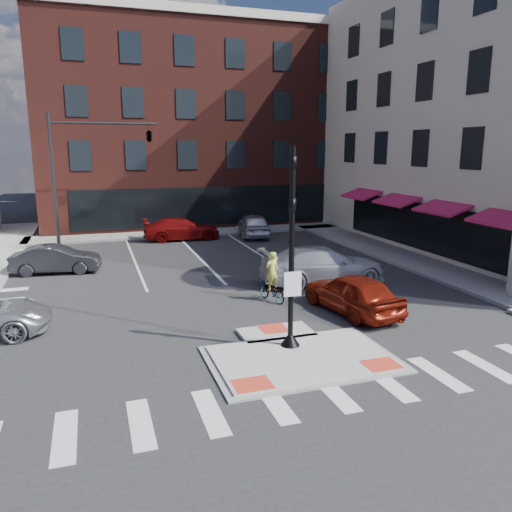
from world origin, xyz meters
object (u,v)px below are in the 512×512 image
object	(u,v)px
bg_car_dark	(56,259)
bg_car_silver	(253,225)
bg_car_red	(182,229)
red_sedan	(352,293)
white_pickup	(323,265)
cyclist	(272,284)

from	to	relation	value
bg_car_dark	bg_car_silver	distance (m)	14.05
bg_car_silver	bg_car_red	world-z (taller)	bg_car_silver
red_sedan	bg_car_silver	xyz separation A→B (m)	(1.50, 16.58, 0.04)
white_pickup	bg_car_red	distance (m)	13.44
bg_car_silver	cyclist	world-z (taller)	cyclist
bg_car_silver	bg_car_red	bearing A→B (deg)	6.08
bg_car_dark	cyclist	xyz separation A→B (m)	(8.50, -7.62, -0.00)
red_sedan	bg_car_red	bearing A→B (deg)	-87.74
red_sedan	bg_car_dark	bearing A→B (deg)	-51.55
white_pickup	red_sedan	bearing A→B (deg)	172.23
red_sedan	white_pickup	size ratio (longest dim) A/B	0.77
cyclist	bg_car_red	bearing A→B (deg)	-102.15
bg_car_silver	bg_car_dark	bearing A→B (deg)	38.01
bg_car_red	cyclist	xyz separation A→B (m)	(1.06, -14.60, -0.05)
bg_car_silver	bg_car_red	distance (m)	4.93
red_sedan	bg_car_red	distance (m)	17.23
bg_car_silver	red_sedan	bearing A→B (deg)	94.45
white_pickup	bg_car_dark	xyz separation A→B (m)	(-11.63, 5.78, -0.15)
red_sedan	bg_car_red	size ratio (longest dim) A/B	0.88
red_sedan	bg_car_red	xyz separation A→B (m)	(-3.42, 16.88, -0.02)
white_pickup	bg_car_dark	distance (m)	12.99
bg_car_dark	cyclist	distance (m)	11.41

